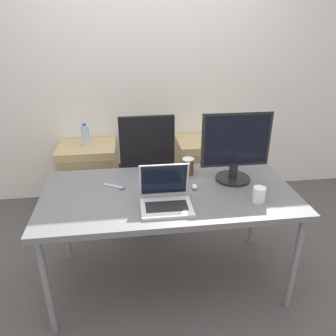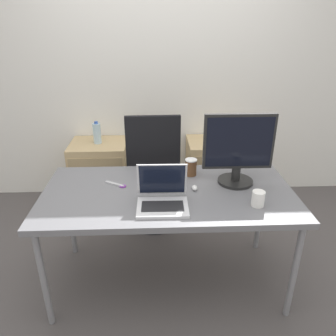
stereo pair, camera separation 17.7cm
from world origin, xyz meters
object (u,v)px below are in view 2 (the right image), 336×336
at_px(water_bottle, 97,133).
at_px(laptop_center, 162,198).
at_px(cabinet_right, 214,171).
at_px(coffee_cup_white, 258,199).
at_px(monitor, 238,150).
at_px(office_chair, 153,183).
at_px(cabinet_left, 101,173).
at_px(coffee_cup_brown, 191,167).
at_px(mouse, 195,188).

relative_size(water_bottle, laptop_center, 0.71).
xyz_separation_m(cabinet_right, coffee_cup_white, (0.01, -1.39, 0.47)).
distance_m(water_bottle, monitor, 1.57).
bearing_deg(laptop_center, office_chair, 93.59).
bearing_deg(cabinet_left, monitor, -43.86).
relative_size(monitor, coffee_cup_white, 5.06).
bearing_deg(laptop_center, coffee_cup_white, -3.20).
relative_size(water_bottle, coffee_cup_brown, 1.80).
distance_m(office_chair, laptop_center, 1.01).
height_order(office_chair, cabinet_right, office_chair).
bearing_deg(water_bottle, cabinet_left, -90.00).
height_order(mouse, coffee_cup_brown, coffee_cup_brown).
height_order(water_bottle, mouse, water_bottle).
distance_m(office_chair, water_bottle, 0.77).
bearing_deg(cabinet_right, office_chair, -146.37).
height_order(cabinet_left, laptop_center, laptop_center).
distance_m(water_bottle, laptop_center, 1.49).
bearing_deg(coffee_cup_white, mouse, 149.17).
distance_m(monitor, mouse, 0.39).
distance_m(office_chair, cabinet_left, 0.70).
bearing_deg(coffee_cup_white, coffee_cup_brown, 128.79).
bearing_deg(laptop_center, coffee_cup_brown, 62.34).
xyz_separation_m(cabinet_left, coffee_cup_white, (1.19, -1.39, 0.47)).
distance_m(mouse, coffee_cup_brown, 0.24).
height_order(office_chair, coffee_cup_white, office_chair).
bearing_deg(monitor, coffee_cup_white, -78.44).
relative_size(office_chair, coffee_cup_brown, 9.08).
height_order(water_bottle, coffee_cup_white, water_bottle).
height_order(office_chair, water_bottle, office_chair).
bearing_deg(mouse, cabinet_left, 125.05).
bearing_deg(office_chair, laptop_center, -86.41).
distance_m(mouse, coffee_cup_white, 0.42).
height_order(cabinet_left, coffee_cup_white, coffee_cup_white).
distance_m(office_chair, cabinet_right, 0.77).
distance_m(cabinet_right, coffee_cup_brown, 1.12).
relative_size(water_bottle, monitor, 0.45).
relative_size(cabinet_right, mouse, 11.89).
distance_m(laptop_center, coffee_cup_white, 0.58).
distance_m(cabinet_left, laptop_center, 1.56).
distance_m(water_bottle, coffee_cup_brown, 1.26).
distance_m(laptop_center, coffee_cup_brown, 0.47).
relative_size(water_bottle, coffee_cup_white, 2.28).
distance_m(cabinet_left, coffee_cup_brown, 1.34).
xyz_separation_m(cabinet_left, water_bottle, (0.00, 0.00, 0.44)).
bearing_deg(monitor, water_bottle, 136.09).
xyz_separation_m(cabinet_left, coffee_cup_brown, (0.83, -0.94, 0.48)).
bearing_deg(cabinet_left, cabinet_right, 0.00).
bearing_deg(office_chair, cabinet_left, 142.48).
distance_m(cabinet_right, coffee_cup_white, 1.47).
bearing_deg(monitor, cabinet_right, 86.86).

